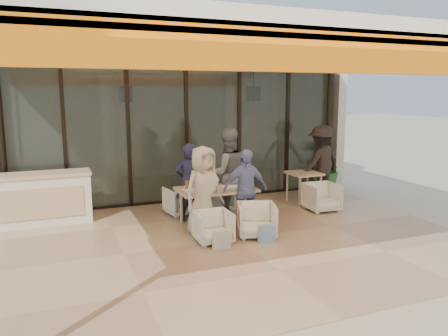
% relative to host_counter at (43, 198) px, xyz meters
% --- Properties ---
extents(ground, '(70.00, 70.00, 0.00)m').
position_rel_host_counter_xyz_m(ground, '(3.19, -2.30, -0.53)').
color(ground, '#C6B293').
rests_on(ground, ground).
extents(terrace_floor, '(8.00, 6.00, 0.01)m').
position_rel_host_counter_xyz_m(terrace_floor, '(3.19, -2.30, -0.53)').
color(terrace_floor, tan).
rests_on(terrace_floor, ground).
extents(terrace_structure, '(8.00, 6.00, 3.40)m').
position_rel_host_counter_xyz_m(terrace_structure, '(3.19, -2.56, 2.72)').
color(terrace_structure, silver).
rests_on(terrace_structure, ground).
extents(glass_storefront, '(8.08, 0.10, 3.20)m').
position_rel_host_counter_xyz_m(glass_storefront, '(3.19, 0.70, 1.07)').
color(glass_storefront, '#9EADA3').
rests_on(glass_storefront, ground).
extents(interior_block, '(9.05, 3.62, 3.52)m').
position_rel_host_counter_xyz_m(interior_block, '(3.20, 3.02, 1.70)').
color(interior_block, silver).
rests_on(interior_block, ground).
extents(host_counter, '(1.85, 0.65, 1.04)m').
position_rel_host_counter_xyz_m(host_counter, '(0.00, 0.00, 0.00)').
color(host_counter, silver).
rests_on(host_counter, ground).
extents(dining_table, '(1.50, 0.90, 0.93)m').
position_rel_host_counter_xyz_m(dining_table, '(3.16, -1.31, 0.16)').
color(dining_table, '#DAB485').
rests_on(dining_table, ground).
extents(chair_far_left, '(0.73, 0.69, 0.67)m').
position_rel_host_counter_xyz_m(chair_far_left, '(2.74, -0.36, -0.20)').
color(chair_far_left, white).
rests_on(chair_far_left, ground).
extents(chair_far_right, '(0.65, 0.62, 0.63)m').
position_rel_host_counter_xyz_m(chair_far_right, '(3.58, -0.36, -0.22)').
color(chair_far_right, white).
rests_on(chair_far_right, ground).
extents(chair_near_left, '(0.62, 0.58, 0.62)m').
position_rel_host_counter_xyz_m(chair_near_left, '(2.74, -2.26, -0.22)').
color(chair_near_left, white).
rests_on(chair_near_left, ground).
extents(chair_near_right, '(0.83, 0.80, 0.68)m').
position_rel_host_counter_xyz_m(chair_near_right, '(3.58, -2.26, -0.19)').
color(chair_near_right, white).
rests_on(chair_near_right, ground).
extents(diner_navy, '(0.59, 0.40, 1.60)m').
position_rel_host_counter_xyz_m(diner_navy, '(2.74, -0.86, 0.27)').
color(diner_navy, '#181934').
rests_on(diner_navy, ground).
extents(diner_grey, '(0.94, 0.75, 1.87)m').
position_rel_host_counter_xyz_m(diner_grey, '(3.58, -0.86, 0.40)').
color(diner_grey, slate).
rests_on(diner_grey, ground).
extents(diner_cream, '(0.92, 0.74, 1.65)m').
position_rel_host_counter_xyz_m(diner_cream, '(2.74, -1.76, 0.29)').
color(diner_cream, beige).
rests_on(diner_cream, ground).
extents(diner_periwinkle, '(0.91, 0.40, 1.55)m').
position_rel_host_counter_xyz_m(diner_periwinkle, '(3.58, -1.76, 0.24)').
color(diner_periwinkle, '#6A7EB1').
rests_on(diner_periwinkle, ground).
extents(tote_bag_cream, '(0.30, 0.10, 0.34)m').
position_rel_host_counter_xyz_m(tote_bag_cream, '(2.74, -2.66, -0.36)').
color(tote_bag_cream, silver).
rests_on(tote_bag_cream, ground).
extents(tote_bag_blue, '(0.30, 0.10, 0.34)m').
position_rel_host_counter_xyz_m(tote_bag_blue, '(3.58, -2.66, -0.36)').
color(tote_bag_blue, '#99BFD8').
rests_on(tote_bag_blue, ground).
extents(side_table, '(0.70, 0.70, 0.74)m').
position_rel_host_counter_xyz_m(side_table, '(5.68, -0.49, 0.11)').
color(side_table, '#DAB485').
rests_on(side_table, ground).
extents(side_chair, '(0.69, 0.65, 0.69)m').
position_rel_host_counter_xyz_m(side_chair, '(5.68, -1.24, -0.19)').
color(side_chair, white).
rests_on(side_chair, ground).
extents(standing_woman, '(1.30, 0.93, 1.81)m').
position_rel_host_counter_xyz_m(standing_woman, '(6.32, -0.26, 0.37)').
color(standing_woman, black).
rests_on(standing_woman, ground).
extents(potted_palm, '(1.02, 1.02, 1.30)m').
position_rel_host_counter_xyz_m(potted_palm, '(6.88, 0.41, 0.12)').
color(potted_palm, '#1E5919').
rests_on(potted_palm, ground).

